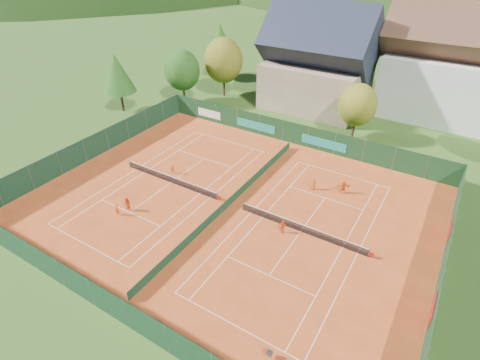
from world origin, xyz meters
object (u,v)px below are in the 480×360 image
(player_right_near, at_px, (282,227))
(player_right_far_a, at_px, (314,185))
(ball_hopper, at_px, (270,353))
(player_left_near, at_px, (117,209))
(player_right_far_b, at_px, (343,187))
(player_left_far, at_px, (173,169))
(player_left_mid, at_px, (127,205))
(hotel_block_a, at_px, (459,70))
(chalet, at_px, (318,65))

(player_right_near, bearing_deg, player_right_far_a, 73.32)
(ball_hopper, distance_m, player_left_near, 20.83)
(player_right_near, bearing_deg, player_right_far_b, 55.21)
(player_left_far, relative_size, player_right_near, 0.86)
(player_left_mid, height_order, player_right_near, player_left_mid)
(player_left_far, height_order, player_right_far_b, player_right_far_b)
(hotel_block_a, bearing_deg, ball_hopper, -95.40)
(player_left_far, bearing_deg, hotel_block_a, -126.59)
(ball_hopper, relative_size, player_right_near, 0.57)
(hotel_block_a, distance_m, player_right_near, 38.78)
(chalet, distance_m, player_left_far, 29.63)
(chalet, distance_m, player_right_far_b, 25.61)
(player_left_far, bearing_deg, player_left_near, 91.63)
(player_right_near, xyz_separation_m, player_right_far_b, (2.75, 9.30, 0.07))
(player_right_far_b, bearing_deg, ball_hopper, 67.94)
(player_left_near, height_order, player_left_far, player_left_near)
(player_left_near, xyz_separation_m, player_right_far_a, (14.99, 14.49, -0.04))
(hotel_block_a, xyz_separation_m, player_right_far_b, (-6.72, -27.70, -6.61))
(ball_hopper, xyz_separation_m, player_left_far, (-20.43, 14.40, 0.05))
(player_right_far_a, distance_m, player_right_far_b, 3.18)
(ball_hopper, height_order, player_left_far, player_left_far)
(player_left_mid, xyz_separation_m, player_right_near, (14.83, 5.24, -0.09))
(player_right_far_b, bearing_deg, player_left_mid, 11.83)
(player_left_mid, relative_size, player_left_far, 1.32)
(chalet, bearing_deg, player_right_far_b, -60.50)
(player_left_near, bearing_deg, player_left_far, 88.02)
(chalet, distance_m, player_right_near, 32.97)
(chalet, height_order, ball_hopper, chalet)
(player_left_near, height_order, player_right_near, player_right_near)
(player_left_near, height_order, player_left_mid, player_left_mid)
(player_left_far, bearing_deg, player_right_far_b, -160.50)
(player_left_mid, bearing_deg, player_left_far, 101.90)
(player_left_near, distance_m, player_left_mid, 1.11)
(chalet, height_order, player_right_far_a, chalet)
(player_left_mid, bearing_deg, ball_hopper, -11.83)
(player_left_near, height_order, player_right_far_b, player_right_far_b)
(player_right_near, relative_size, player_right_far_a, 1.08)
(chalet, xyz_separation_m, player_right_far_b, (12.28, -21.70, -5.85))
(player_left_mid, bearing_deg, chalet, 88.21)
(player_left_near, bearing_deg, player_right_far_b, 36.76)
(player_right_far_a, relative_size, player_right_far_b, 0.84)
(ball_hopper, bearing_deg, hotel_block_a, 84.60)
(player_right_far_a, bearing_deg, player_left_mid, 29.94)
(player_right_far_b, bearing_deg, player_left_near, 13.13)
(player_left_mid, bearing_deg, player_right_far_a, 49.20)
(ball_hopper, relative_size, player_left_far, 0.67)
(player_right_far_a, bearing_deg, chalet, -80.56)
(player_left_far, bearing_deg, player_right_far_a, -160.50)
(ball_hopper, distance_m, player_right_far_a, 20.62)
(player_left_mid, xyz_separation_m, player_left_far, (-0.74, 7.87, -0.19))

